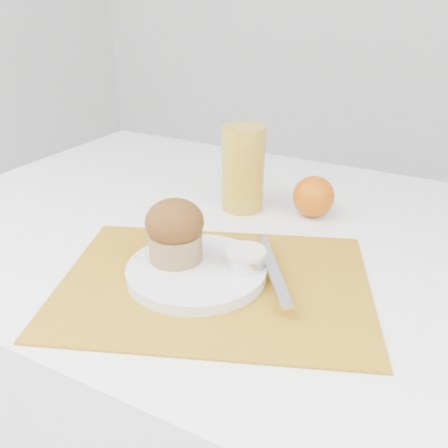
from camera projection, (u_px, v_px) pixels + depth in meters
The scene contains 11 objects.
table at pixel (247, 399), 0.99m from camera, with size 1.20×0.80×0.75m, color white.
placemat at pixel (214, 283), 0.68m from camera, with size 0.42×0.31×0.00m, color #A77317.
plate at pixel (196, 271), 0.69m from camera, with size 0.20×0.20×0.02m, color silver.
ramekin at pixel (246, 260), 0.68m from camera, with size 0.05×0.05×0.02m, color silver.
cream at pixel (246, 252), 0.68m from camera, with size 0.06×0.06×0.01m, color silver.
raspberry_near at pixel (233, 251), 0.71m from camera, with size 0.02×0.02×0.02m, color #5F0205.
raspberry_far at pixel (244, 256), 0.70m from camera, with size 0.02×0.02×0.02m, color #5A0205.
butter_knife at pixel (272, 267), 0.68m from camera, with size 0.19×0.02×0.00m, color silver.
orange at pixel (314, 197), 0.87m from camera, with size 0.07×0.07×0.07m, color #C55806.
juice_glass at pixel (243, 169), 0.88m from camera, with size 0.08×0.08×0.15m, color gold.
muffin at pixel (175, 230), 0.69m from camera, with size 0.10×0.10×0.09m.
Camera 1 is at (0.32, -0.62, 1.12)m, focal length 40.00 mm.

